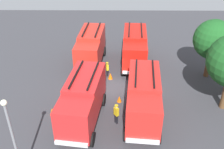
# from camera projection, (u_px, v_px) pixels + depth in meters

# --- Properties ---
(ground_plane) EXTENTS (50.64, 50.64, 0.00)m
(ground_plane) POSITION_uv_depth(u_px,v_px,m) (112.00, 86.00, 25.85)
(ground_plane) COLOR #38383D
(fire_truck_0) EXTENTS (7.37, 3.22, 3.88)m
(fire_truck_0) POSITION_uv_depth(u_px,v_px,m) (91.00, 47.00, 28.81)
(fire_truck_0) COLOR red
(fire_truck_0) RESTS_ON ground
(fire_truck_1) EXTENTS (7.46, 3.53, 3.88)m
(fire_truck_1) POSITION_uv_depth(u_px,v_px,m) (83.00, 99.00, 20.43)
(fire_truck_1) COLOR red
(fire_truck_1) RESTS_ON ground
(fire_truck_2) EXTENTS (7.35, 3.14, 3.88)m
(fire_truck_2) POSITION_uv_depth(u_px,v_px,m) (135.00, 47.00, 28.80)
(fire_truck_2) COLOR red
(fire_truck_2) RESTS_ON ground
(fire_truck_3) EXTENTS (7.40, 3.30, 3.88)m
(fire_truck_3) POSITION_uv_depth(u_px,v_px,m) (143.00, 97.00, 20.65)
(fire_truck_3) COLOR red
(fire_truck_3) RESTS_ON ground
(firefighter_0) EXTENTS (0.46, 0.32, 1.60)m
(firefighter_0) POSITION_uv_depth(u_px,v_px,m) (107.00, 68.00, 27.18)
(firefighter_0) COLOR black
(firefighter_0) RESTS_ON ground
(firefighter_1) EXTENTS (0.41, 0.48, 1.79)m
(firefighter_1) POSITION_uv_depth(u_px,v_px,m) (141.00, 40.00, 33.25)
(firefighter_1) COLOR black
(firefighter_1) RESTS_ON ground
(firefighter_2) EXTENTS (0.48, 0.44, 1.80)m
(firefighter_2) POSITION_uv_depth(u_px,v_px,m) (116.00, 113.00, 20.71)
(firefighter_2) COLOR black
(firefighter_2) RESTS_ON ground
(tree_0) EXTENTS (3.98, 3.98, 6.18)m
(tree_0) POSITION_uv_depth(u_px,v_px,m) (213.00, 40.00, 25.48)
(tree_0) COLOR brown
(tree_0) RESTS_ON ground
(traffic_cone_0) EXTENTS (0.47, 0.47, 0.67)m
(traffic_cone_0) POSITION_uv_depth(u_px,v_px,m) (110.00, 76.00, 26.95)
(traffic_cone_0) COLOR #F2600C
(traffic_cone_0) RESTS_ON ground
(traffic_cone_1) EXTENTS (0.47, 0.47, 0.68)m
(traffic_cone_1) POSITION_uv_depth(u_px,v_px,m) (52.00, 111.00, 21.97)
(traffic_cone_1) COLOR #F2600C
(traffic_cone_1) RESTS_ON ground
(traffic_cone_2) EXTENTS (0.42, 0.42, 0.59)m
(traffic_cone_2) POSITION_uv_depth(u_px,v_px,m) (119.00, 99.00, 23.56)
(traffic_cone_2) COLOR #F2600C
(traffic_cone_2) RESTS_ON ground
(lamppost) EXTENTS (0.36, 0.36, 6.07)m
(lamppost) POSITION_uv_depth(u_px,v_px,m) (12.00, 134.00, 15.05)
(lamppost) COLOR slate
(lamppost) RESTS_ON ground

